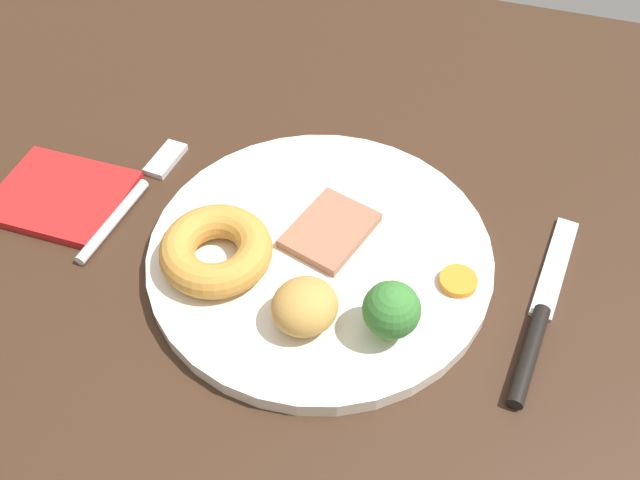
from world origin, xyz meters
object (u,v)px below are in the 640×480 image
carrot_coin_front (458,281)px  fork (136,194)px  dinner_plate (320,254)px  roast_potato_left (305,306)px  meat_slice_main (331,228)px  broccoli_floret (391,311)px  yorkshire_pudding (216,250)px  knife (539,320)px  folded_napkin (61,196)px

carrot_coin_front → fork: 28.21cm
dinner_plate → roast_potato_left: size_ratio=5.59×
carrot_coin_front → meat_slice_main: bearing=169.1°
roast_potato_left → broccoli_floret: broccoli_floret is taller
yorkshire_pudding → carrot_coin_front: 18.34cm
broccoli_floret → knife: broccoli_floret is taller
meat_slice_main → broccoli_floret: bearing=-49.1°
yorkshire_pudding → broccoli_floret: (14.04, -2.12, 1.17)cm
carrot_coin_front → knife: size_ratio=0.15×
roast_potato_left → carrot_coin_front: bearing=33.8°
yorkshire_pudding → broccoli_floret: broccoli_floret is taller
meat_slice_main → folded_napkin: (-23.54, -2.34, -1.40)cm
fork → folded_napkin: size_ratio=1.39×
dinner_plate → fork: (-17.23, 1.77, -0.31)cm
roast_potato_left → carrot_coin_front: roast_potato_left is taller
roast_potato_left → broccoli_floret: 6.06cm
fork → folded_napkin: 6.39cm
broccoli_floret → roast_potato_left: bearing=-170.9°
fork → yorkshire_pudding: bearing=-113.2°
folded_napkin → roast_potato_left: bearing=-14.6°
dinner_plate → broccoli_floret: size_ratio=5.82×
dinner_plate → meat_slice_main: (0.31, 1.92, 1.10)cm
carrot_coin_front → knife: 6.50cm
carrot_coin_front → broccoli_floret: bearing=-124.8°
yorkshire_pudding → knife: yorkshire_pudding is taller
meat_slice_main → carrot_coin_front: meat_slice_main is taller
yorkshire_pudding → carrot_coin_front: bearing=11.1°
roast_potato_left → folded_napkin: bearing=165.4°
meat_slice_main → folded_napkin: bearing=-174.3°
yorkshire_pudding → dinner_plate: bearing=27.3°
fork → meat_slice_main: bearing=-84.6°
yorkshire_pudding → carrot_coin_front: size_ratio=3.02×
carrot_coin_front → broccoli_floret: (-3.92, -5.65, 2.22)cm
fork → carrot_coin_front: bearing=-88.9°
carrot_coin_front → fork: bearing=176.1°
roast_potato_left → fork: size_ratio=0.32×
roast_potato_left → broccoli_floret: (5.93, 0.95, 0.78)cm
roast_potato_left → carrot_coin_front: size_ratio=1.70×
roast_potato_left → folded_napkin: size_ratio=0.44×
yorkshire_pudding → knife: size_ratio=0.46×
yorkshire_pudding → fork: size_ratio=0.56×
carrot_coin_front → dinner_plate: bearing=179.4°
yorkshire_pudding → broccoli_floret: size_ratio=1.85×
knife → yorkshire_pudding: bearing=103.5°
yorkshire_pudding → fork: 11.75cm
carrot_coin_front → knife: (6.34, -0.75, -1.25)cm
meat_slice_main → broccoli_floret: size_ratio=1.53×
dinner_plate → roast_potato_left: bearing=-81.3°
fork → folded_napkin: (-6.00, -2.20, 0.01)cm
meat_slice_main → knife: 17.20cm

